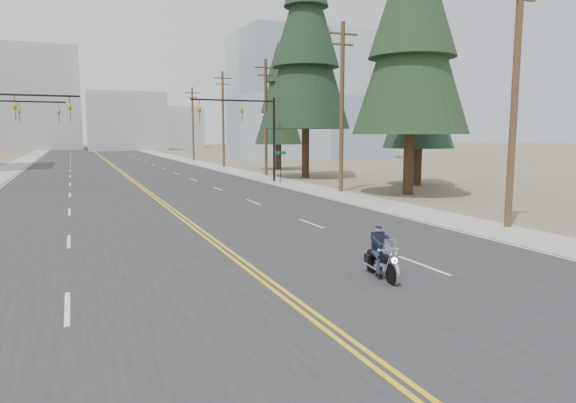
# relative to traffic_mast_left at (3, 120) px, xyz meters

# --- Properties ---
(ground_plane) EXTENTS (400.00, 400.00, 0.00)m
(ground_plane) POSITION_rel_traffic_mast_left_xyz_m (8.98, -32.00, -4.94)
(ground_plane) COLOR #776D56
(ground_plane) RESTS_ON ground
(road) EXTENTS (20.00, 200.00, 0.01)m
(road) POSITION_rel_traffic_mast_left_xyz_m (8.98, 38.00, -4.93)
(road) COLOR #303033
(road) RESTS_ON ground
(sidewalk_left) EXTENTS (3.00, 200.00, 0.01)m
(sidewalk_left) POSITION_rel_traffic_mast_left_xyz_m (-2.52, 38.00, -4.93)
(sidewalk_left) COLOR #A5A5A0
(sidewalk_left) RESTS_ON ground
(sidewalk_right) EXTENTS (3.00, 200.00, 0.01)m
(sidewalk_right) POSITION_rel_traffic_mast_left_xyz_m (20.48, 38.00, -4.93)
(sidewalk_right) COLOR #A5A5A0
(sidewalk_right) RESTS_ON ground
(traffic_mast_left) EXTENTS (7.10, 0.26, 7.00)m
(traffic_mast_left) POSITION_rel_traffic_mast_left_xyz_m (0.00, 0.00, 0.00)
(traffic_mast_left) COLOR black
(traffic_mast_left) RESTS_ON ground
(traffic_mast_right) EXTENTS (7.10, 0.26, 7.00)m
(traffic_mast_right) POSITION_rel_traffic_mast_left_xyz_m (17.95, 0.00, 0.00)
(traffic_mast_right) COLOR black
(traffic_mast_right) RESTS_ON ground
(traffic_mast_far) EXTENTS (6.10, 0.26, 7.00)m
(traffic_mast_far) POSITION_rel_traffic_mast_left_xyz_m (-0.33, 8.00, -0.06)
(traffic_mast_far) COLOR black
(traffic_mast_far) RESTS_ON ground
(street_sign) EXTENTS (0.90, 0.06, 2.62)m
(street_sign) POSITION_rel_traffic_mast_left_xyz_m (19.78, -2.00, -3.13)
(street_sign) COLOR black
(street_sign) RESTS_ON ground
(utility_pole_a) EXTENTS (2.20, 0.30, 11.00)m
(utility_pole_a) POSITION_rel_traffic_mast_left_xyz_m (21.48, -24.00, 0.79)
(utility_pole_a) COLOR brown
(utility_pole_a) RESTS_ON ground
(utility_pole_b) EXTENTS (2.20, 0.30, 11.50)m
(utility_pole_b) POSITION_rel_traffic_mast_left_xyz_m (21.48, -9.00, 1.05)
(utility_pole_b) COLOR brown
(utility_pole_b) RESTS_ON ground
(utility_pole_c) EXTENTS (2.20, 0.30, 11.00)m
(utility_pole_c) POSITION_rel_traffic_mast_left_xyz_m (21.48, 6.00, 0.79)
(utility_pole_c) COLOR brown
(utility_pole_c) RESTS_ON ground
(utility_pole_d) EXTENTS (2.20, 0.30, 11.50)m
(utility_pole_d) POSITION_rel_traffic_mast_left_xyz_m (21.48, 21.00, 1.05)
(utility_pole_d) COLOR brown
(utility_pole_d) RESTS_ON ground
(utility_pole_e) EXTENTS (2.20, 0.30, 11.00)m
(utility_pole_e) POSITION_rel_traffic_mast_left_xyz_m (21.48, 38.00, 0.79)
(utility_pole_e) COLOR brown
(utility_pole_e) RESTS_ON ground
(glass_building) EXTENTS (24.00, 16.00, 20.00)m
(glass_building) POSITION_rel_traffic_mast_left_xyz_m (40.98, 38.00, 5.06)
(glass_building) COLOR #9EB5CC
(glass_building) RESTS_ON ground
(haze_bldg_b) EXTENTS (18.00, 14.00, 14.00)m
(haze_bldg_b) POSITION_rel_traffic_mast_left_xyz_m (16.98, 93.00, 2.06)
(haze_bldg_b) COLOR #ADB2B7
(haze_bldg_b) RESTS_ON ground
(haze_bldg_c) EXTENTS (16.00, 12.00, 18.00)m
(haze_bldg_c) POSITION_rel_traffic_mast_left_xyz_m (48.98, 78.00, 4.06)
(haze_bldg_c) COLOR #B7BCC6
(haze_bldg_c) RESTS_ON ground
(haze_bldg_d) EXTENTS (20.00, 15.00, 26.00)m
(haze_bldg_d) POSITION_rel_traffic_mast_left_xyz_m (-3.02, 108.00, 8.06)
(haze_bldg_d) COLOR #ADB2B7
(haze_bldg_d) RESTS_ON ground
(haze_bldg_e) EXTENTS (14.00, 14.00, 12.00)m
(haze_bldg_e) POSITION_rel_traffic_mast_left_xyz_m (33.98, 118.00, 1.06)
(haze_bldg_e) COLOR #B7BCC6
(haze_bldg_e) RESTS_ON ground
(motorcyclist) EXTENTS (1.05, 1.97, 1.46)m
(motorcyclist) POSITION_rel_traffic_mast_left_xyz_m (12.07, -28.62, -4.21)
(motorcyclist) COLOR black
(motorcyclist) RESTS_ON ground
(conifer_near) EXTENTS (7.55, 7.55, 19.98)m
(conifer_near) POSITION_rel_traffic_mast_left_xyz_m (24.87, -12.12, 6.54)
(conifer_near) COLOR #382619
(conifer_near) RESTS_ON ground
(conifer_mid) EXTENTS (5.48, 5.48, 14.61)m
(conifer_mid) POSITION_rel_traffic_mast_left_xyz_m (29.28, -7.19, 3.45)
(conifer_mid) COLOR #382619
(conifer_mid) RESTS_ON ground
(conifer_tall) EXTENTS (8.08, 8.08, 22.44)m
(conifer_tall) POSITION_rel_traffic_mast_left_xyz_m (24.18, 2.79, 7.95)
(conifer_tall) COLOR #382619
(conifer_tall) RESTS_ON ground
(conifer_far) EXTENTS (5.36, 5.36, 14.35)m
(conifer_far) POSITION_rel_traffic_mast_left_xyz_m (25.93, 13.96, 3.29)
(conifer_far) COLOR #382619
(conifer_far) RESTS_ON ground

